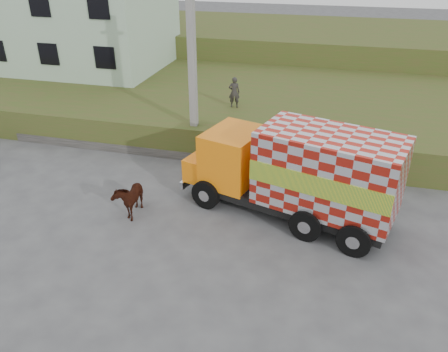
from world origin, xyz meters
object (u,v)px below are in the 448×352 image
(utility_pole, at_px, (192,67))
(pedestrian, at_px, (234,92))
(cow, at_px, (130,197))
(cargo_truck, at_px, (299,173))

(utility_pole, distance_m, pedestrian, 3.51)
(utility_pole, relative_size, cow, 4.98)
(utility_pole, distance_m, cow, 6.24)
(cargo_truck, distance_m, cow, 6.04)
(cow, bearing_deg, pedestrian, 71.28)
(cargo_truck, height_order, cow, cargo_truck)
(utility_pole, bearing_deg, pedestrian, 67.20)
(utility_pole, height_order, cow, utility_pole)
(cargo_truck, bearing_deg, cow, -151.01)
(utility_pole, xyz_separation_m, pedestrian, (1.16, 2.77, -1.82))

